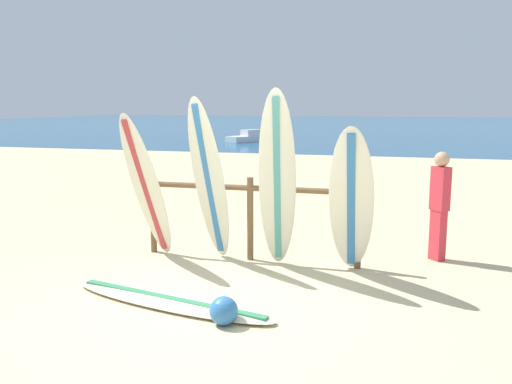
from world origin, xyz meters
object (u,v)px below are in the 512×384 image
Objects in this scene: surfboard_leaning_center at (351,202)px; small_boat_offshore at (251,137)px; surfboard_rack at (250,206)px; beach_ball at (224,311)px; surfboard_leaning_left at (209,181)px; surfboard_lying_on_sand at (170,301)px; surfboard_leaning_center_left at (277,182)px; beachgoer_standing at (440,201)px; surfboard_leaning_far_left at (147,188)px.

small_boat_offshore is at bearing 109.05° from surfboard_leaning_center.
surfboard_rack reaches higher than beach_ball.
surfboard_leaning_left is 24.75m from small_boat_offshore.
surfboard_leaning_center_left is at bearing 58.43° from surfboard_lying_on_sand.
surfboard_leaning_left reaches higher than beachgoer_standing.
beachgoer_standing is 24.78m from small_boat_offshore.
surfboard_leaning_far_left is 0.91× the size of surfboard_leaning_left.
beachgoer_standing is at bearing 53.67° from beach_ball.
beachgoer_standing is (2.56, 0.71, 0.08)m from surfboard_rack.
surfboard_leaning_far_left reaches higher than beachgoer_standing.
beach_ball is at bearing -25.95° from surfboard_lying_on_sand.
small_boat_offshore is (-6.86, 23.61, -0.52)m from surfboard_rack.
surfboard_leaning_center is (1.94, -0.15, -0.17)m from surfboard_leaning_left.
surfboard_rack is 1.47m from surfboard_leaning_far_left.
surfboard_lying_on_sand is (-0.88, -1.43, -1.16)m from surfboard_leaning_center_left.
surfboard_leaning_far_left is 2.02m from surfboard_lying_on_sand.
surfboard_leaning_center_left is at bearing -150.74° from beachgoer_standing.
surfboard_lying_on_sand is 9.20× the size of beach_ball.
small_boat_offshore is at bearing 107.00° from surfboard_leaning_center_left.
beach_ball is at bearing -120.36° from surfboard_leaning_center.
beachgoer_standing is 5.30× the size of beach_ball.
surfboard_leaning_center_left is at bearing -0.25° from surfboard_leaning_far_left.
surfboard_leaning_center_left is 2.09m from beach_ball.
small_boat_offshore is at bearing 104.90° from surfboard_leaning_left.
surfboard_leaning_left is 1.18× the size of surfboard_leaning_center.
surfboard_rack is 1.30× the size of surfboard_leaning_center_left.
surfboard_lying_on_sand is at bearing 154.05° from beach_ball.
surfboard_lying_on_sand is at bearing -101.52° from surfboard_rack.
surfboard_rack is 2.37m from beach_ball.
surfboard_leaning_center reaches higher than beachgoer_standing.
surfboard_lying_on_sand is 4.00m from beachgoer_standing.
beachgoer_standing is (3.06, 1.00, -0.30)m from surfboard_leaning_left.
surfboard_leaning_far_left is at bearing -170.27° from surfboard_leaning_left.
surfboard_rack is at bearing 163.10° from surfboard_leaning_center.
surfboard_leaning_far_left is 0.89m from surfboard_leaning_left.
beachgoer_standing is (2.06, 1.16, -0.35)m from surfboard_leaning_center_left.
beachgoer_standing is at bearing 41.32° from surfboard_lying_on_sand.
surfboard_leaning_center_left reaches higher than surfboard_rack.
surfboard_leaning_center reaches higher than beach_ball.
beach_ball is (7.24, -25.87, -0.11)m from small_boat_offshore.
surfboard_leaning_center is at bearing -134.19° from beachgoer_standing.
surfboard_leaning_left is 1.96m from surfboard_leaning_center.
surfboard_rack reaches higher than small_boat_offshore.
beach_ball is at bearing -126.33° from beachgoer_standing.
beach_ball is at bearing -45.94° from surfboard_leaning_far_left.
surfboard_leaning_center_left is 0.89× the size of surfboard_lying_on_sand.
surfboard_rack is at bearing 78.48° from surfboard_lying_on_sand.
surfboard_leaning_left is 7.90× the size of beach_ball.
surfboard_leaning_left is 0.71× the size of small_boat_offshore.
surfboard_leaning_left is (0.87, 0.15, 0.10)m from surfboard_leaning_far_left.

